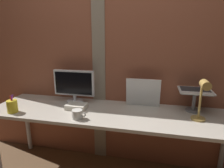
{
  "coord_description": "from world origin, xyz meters",
  "views": [
    {
      "loc": [
        0.39,
        -1.65,
        1.46
      ],
      "look_at": [
        0.0,
        0.1,
        0.98
      ],
      "focal_mm": 30.33,
      "sensor_mm": 36.0,
      "label": 1
    }
  ],
  "objects_px": {
    "monitor": "(74,84)",
    "laptop": "(194,84)",
    "coffee_mug": "(77,114)",
    "whiteboard_panel": "(143,93)",
    "desk_lamp": "(203,96)",
    "pen_cup": "(12,106)"
  },
  "relations": [
    {
      "from": "monitor",
      "to": "laptop",
      "type": "distance_m",
      "value": 1.23
    },
    {
      "from": "laptop",
      "to": "coffee_mug",
      "type": "xyz_separation_m",
      "value": [
        -1.03,
        -0.47,
        -0.21
      ]
    },
    {
      "from": "whiteboard_panel",
      "to": "desk_lamp",
      "type": "bearing_deg",
      "value": -28.42
    },
    {
      "from": "monitor",
      "to": "coffee_mug",
      "type": "bearing_deg",
      "value": -63.92
    },
    {
      "from": "whiteboard_panel",
      "to": "monitor",
      "type": "bearing_deg",
      "value": -178.13
    },
    {
      "from": "desk_lamp",
      "to": "coffee_mug",
      "type": "bearing_deg",
      "value": -171.31
    },
    {
      "from": "monitor",
      "to": "pen_cup",
      "type": "xyz_separation_m",
      "value": [
        -0.46,
        -0.4,
        -0.13
      ]
    },
    {
      "from": "monitor",
      "to": "whiteboard_panel",
      "type": "xyz_separation_m",
      "value": [
        0.74,
        0.02,
        -0.05
      ]
    },
    {
      "from": "desk_lamp",
      "to": "coffee_mug",
      "type": "relative_size",
      "value": 2.92
    },
    {
      "from": "laptop",
      "to": "whiteboard_panel",
      "type": "height_order",
      "value": "laptop"
    },
    {
      "from": "desk_lamp",
      "to": "whiteboard_panel",
      "type": "bearing_deg",
      "value": 151.58
    },
    {
      "from": "monitor",
      "to": "pen_cup",
      "type": "relative_size",
      "value": 2.65
    },
    {
      "from": "laptop",
      "to": "desk_lamp",
      "type": "relative_size",
      "value": 0.8
    },
    {
      "from": "desk_lamp",
      "to": "laptop",
      "type": "bearing_deg",
      "value": 91.39
    },
    {
      "from": "pen_cup",
      "to": "coffee_mug",
      "type": "xyz_separation_m",
      "value": [
        0.66,
        -0.0,
        -0.02
      ]
    },
    {
      "from": "pen_cup",
      "to": "whiteboard_panel",
      "type": "bearing_deg",
      "value": 19.55
    },
    {
      "from": "desk_lamp",
      "to": "coffee_mug",
      "type": "height_order",
      "value": "desk_lamp"
    },
    {
      "from": "monitor",
      "to": "laptop",
      "type": "xyz_separation_m",
      "value": [
        1.23,
        0.06,
        0.06
      ]
    },
    {
      "from": "desk_lamp",
      "to": "pen_cup",
      "type": "relative_size",
      "value": 2.2
    },
    {
      "from": "coffee_mug",
      "to": "laptop",
      "type": "bearing_deg",
      "value": 24.37
    },
    {
      "from": "monitor",
      "to": "pen_cup",
      "type": "distance_m",
      "value": 0.63
    },
    {
      "from": "monitor",
      "to": "laptop",
      "type": "relative_size",
      "value": 1.5
    }
  ]
}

